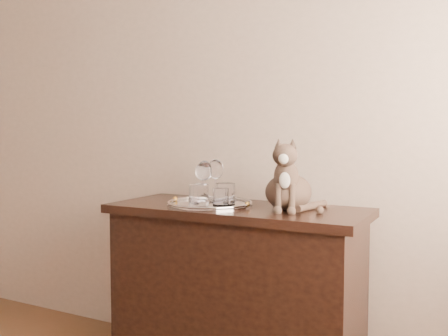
{
  "coord_description": "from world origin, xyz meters",
  "views": [
    {
      "loc": [
        1.62,
        -0.12,
        1.19
      ],
      "look_at": [
        0.53,
        1.95,
        1.03
      ],
      "focal_mm": 40.0,
      "sensor_mm": 36.0,
      "label": 1
    }
  ],
  "objects_px": {
    "tumbler_c": "(225,194)",
    "cat": "(289,174)",
    "sideboard": "(236,296)",
    "tumbler_a": "(221,197)",
    "tray": "(210,204)",
    "tumbler_b": "(199,195)",
    "wine_glass_b": "(215,180)",
    "wine_glass_a": "(203,182)",
    "wine_glass_d": "(205,181)"
  },
  "relations": [
    {
      "from": "sideboard",
      "to": "tray",
      "type": "height_order",
      "value": "tray"
    },
    {
      "from": "wine_glass_b",
      "to": "tumbler_a",
      "type": "xyz_separation_m",
      "value": [
        0.09,
        -0.12,
        -0.06
      ]
    },
    {
      "from": "tumbler_c",
      "to": "cat",
      "type": "height_order",
      "value": "cat"
    },
    {
      "from": "tray",
      "to": "wine_glass_b",
      "type": "xyz_separation_m",
      "value": [
        -0.01,
        0.07,
        0.11
      ]
    },
    {
      "from": "wine_glass_a",
      "to": "wine_glass_d",
      "type": "height_order",
      "value": "wine_glass_d"
    },
    {
      "from": "tumbler_b",
      "to": "tumbler_c",
      "type": "relative_size",
      "value": 0.99
    },
    {
      "from": "tumbler_a",
      "to": "tumbler_b",
      "type": "distance_m",
      "value": 0.1
    },
    {
      "from": "tumbler_a",
      "to": "tumbler_c",
      "type": "height_order",
      "value": "tumbler_c"
    },
    {
      "from": "sideboard",
      "to": "tumbler_a",
      "type": "distance_m",
      "value": 0.48
    },
    {
      "from": "sideboard",
      "to": "tray",
      "type": "xyz_separation_m",
      "value": [
        -0.13,
        -0.03,
        0.43
      ]
    },
    {
      "from": "tumbler_b",
      "to": "tumbler_c",
      "type": "height_order",
      "value": "same"
    },
    {
      "from": "tumbler_b",
      "to": "wine_glass_d",
      "type": "bearing_deg",
      "value": 108.62
    },
    {
      "from": "tray",
      "to": "tumbler_a",
      "type": "xyz_separation_m",
      "value": [
        0.08,
        -0.05,
        0.05
      ]
    },
    {
      "from": "tray",
      "to": "tumbler_a",
      "type": "distance_m",
      "value": 0.1
    },
    {
      "from": "tumbler_b",
      "to": "tumbler_a",
      "type": "bearing_deg",
      "value": 29.82
    },
    {
      "from": "tumbler_a",
      "to": "tumbler_b",
      "type": "relative_size",
      "value": 0.82
    },
    {
      "from": "sideboard",
      "to": "wine_glass_d",
      "type": "distance_m",
      "value": 0.56
    },
    {
      "from": "wine_glass_b",
      "to": "tumbler_b",
      "type": "relative_size",
      "value": 2.07
    },
    {
      "from": "sideboard",
      "to": "wine_glass_d",
      "type": "height_order",
      "value": "wine_glass_d"
    },
    {
      "from": "wine_glass_b",
      "to": "tumbler_b",
      "type": "bearing_deg",
      "value": -88.58
    },
    {
      "from": "tumbler_c",
      "to": "cat",
      "type": "relative_size",
      "value": 0.32
    },
    {
      "from": "sideboard",
      "to": "tray",
      "type": "bearing_deg",
      "value": -166.53
    },
    {
      "from": "sideboard",
      "to": "wine_glass_a",
      "type": "distance_m",
      "value": 0.57
    },
    {
      "from": "tray",
      "to": "tumbler_b",
      "type": "height_order",
      "value": "tumbler_b"
    },
    {
      "from": "wine_glass_a",
      "to": "wine_glass_b",
      "type": "distance_m",
      "value": 0.08
    },
    {
      "from": "tray",
      "to": "wine_glass_b",
      "type": "relative_size",
      "value": 1.93
    },
    {
      "from": "wine_glass_a",
      "to": "cat",
      "type": "height_order",
      "value": "cat"
    },
    {
      "from": "sideboard",
      "to": "wine_glass_b",
      "type": "bearing_deg",
      "value": 163.38
    },
    {
      "from": "wine_glass_b",
      "to": "wine_glass_d",
      "type": "height_order",
      "value": "wine_glass_b"
    },
    {
      "from": "tray",
      "to": "wine_glass_b",
      "type": "bearing_deg",
      "value": 97.14
    },
    {
      "from": "tumbler_b",
      "to": "wine_glass_a",
      "type": "bearing_deg",
      "value": 115.03
    },
    {
      "from": "sideboard",
      "to": "tray",
      "type": "relative_size",
      "value": 3.0
    },
    {
      "from": "wine_glass_b",
      "to": "tumbler_c",
      "type": "distance_m",
      "value": 0.13
    },
    {
      "from": "wine_glass_b",
      "to": "tumbler_a",
      "type": "relative_size",
      "value": 2.52
    },
    {
      "from": "tumbler_b",
      "to": "sideboard",
      "type": "bearing_deg",
      "value": 44.08
    },
    {
      "from": "tumbler_b",
      "to": "tumbler_c",
      "type": "distance_m",
      "value": 0.13
    },
    {
      "from": "sideboard",
      "to": "tumbler_b",
      "type": "xyz_separation_m",
      "value": [
        -0.13,
        -0.13,
        0.48
      ]
    },
    {
      "from": "wine_glass_a",
      "to": "tumbler_a",
      "type": "distance_m",
      "value": 0.22
    },
    {
      "from": "wine_glass_a",
      "to": "wine_glass_d",
      "type": "relative_size",
      "value": 0.93
    },
    {
      "from": "wine_glass_a",
      "to": "cat",
      "type": "relative_size",
      "value": 0.59
    },
    {
      "from": "tumbler_a",
      "to": "cat",
      "type": "bearing_deg",
      "value": 18.12
    },
    {
      "from": "tray",
      "to": "tumbler_b",
      "type": "bearing_deg",
      "value": -92.77
    },
    {
      "from": "tumbler_c",
      "to": "tray",
      "type": "bearing_deg",
      "value": 179.37
    },
    {
      "from": "wine_glass_b",
      "to": "cat",
      "type": "height_order",
      "value": "cat"
    },
    {
      "from": "sideboard",
      "to": "cat",
      "type": "distance_m",
      "value": 0.63
    },
    {
      "from": "wine_glass_d",
      "to": "tumbler_b",
      "type": "bearing_deg",
      "value": -71.38
    },
    {
      "from": "wine_glass_b",
      "to": "tumbler_c",
      "type": "bearing_deg",
      "value": -37.72
    },
    {
      "from": "wine_glass_d",
      "to": "cat",
      "type": "relative_size",
      "value": 0.63
    },
    {
      "from": "tray",
      "to": "tumbler_c",
      "type": "distance_m",
      "value": 0.1
    },
    {
      "from": "sideboard",
      "to": "wine_glass_a",
      "type": "xyz_separation_m",
      "value": [
        -0.21,
        0.05,
        0.53
      ]
    }
  ]
}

